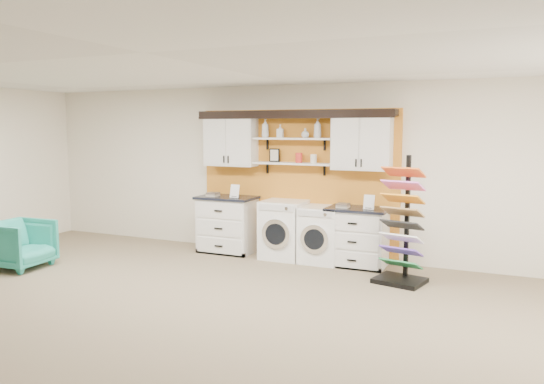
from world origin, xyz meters
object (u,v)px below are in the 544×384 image
at_px(washer, 284,229).
at_px(sample_rack, 402,243).
at_px(base_cabinet_left, 227,224).
at_px(base_cabinet_right, 358,237).
at_px(armchair, 21,244).
at_px(dryer, 321,234).

distance_m(washer, sample_rack, 2.09).
relative_size(base_cabinet_left, base_cabinet_right, 1.06).
bearing_deg(base_cabinet_right, armchair, -154.68).
bearing_deg(base_cabinet_right, dryer, -179.66).
xyz_separation_m(base_cabinet_left, washer, (1.04, -0.00, -0.01)).
distance_m(dryer, armchair, 4.58).
height_order(base_cabinet_right, armchair, base_cabinet_right).
height_order(dryer, sample_rack, sample_rack).
relative_size(base_cabinet_right, washer, 0.98).
xyz_separation_m(base_cabinet_right, dryer, (-0.58, -0.00, -0.01)).
height_order(base_cabinet_left, base_cabinet_right, base_cabinet_left).
distance_m(washer, armchair, 4.03).
bearing_deg(armchair, washer, -60.19).
bearing_deg(armchair, sample_rack, -76.79).
relative_size(dryer, sample_rack, 0.51).
relative_size(washer, armchair, 1.18).
height_order(washer, dryer, washer).
distance_m(base_cabinet_left, dryer, 1.68).
relative_size(base_cabinet_right, dryer, 1.04).
bearing_deg(washer, base_cabinet_right, 0.16).
bearing_deg(base_cabinet_right, base_cabinet_left, -180.00).
bearing_deg(sample_rack, washer, 175.31).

